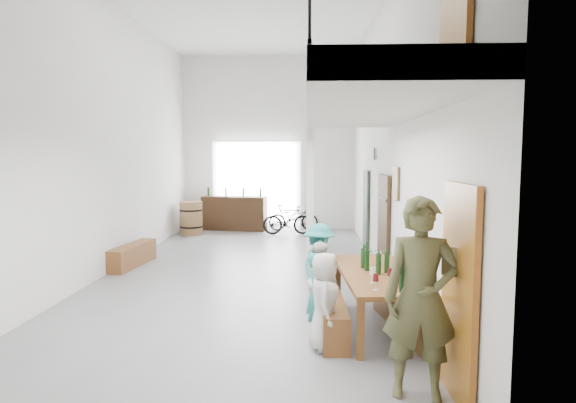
{
  "coord_description": "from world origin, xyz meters",
  "views": [
    {
      "loc": [
        1.27,
        -9.43,
        2.35
      ],
      "look_at": [
        0.89,
        -0.5,
        1.5
      ],
      "focal_mm": 30.0,
      "sensor_mm": 36.0,
      "label": 1
    }
  ],
  "objects_px": {
    "bench_inner": "(330,311)",
    "serving_counter": "(234,213)",
    "oak_barrel": "(191,218)",
    "bicycle_near": "(293,218)",
    "tasting_table": "(377,278)",
    "host_standing": "(421,298)",
    "side_bench": "(132,255)"
  },
  "relations": [
    {
      "from": "serving_counter",
      "to": "bicycle_near",
      "type": "relative_size",
      "value": 1.31
    },
    {
      "from": "host_standing",
      "to": "tasting_table",
      "type": "bearing_deg",
      "value": 103.34
    },
    {
      "from": "oak_barrel",
      "to": "host_standing",
      "type": "bearing_deg",
      "value": -64.3
    },
    {
      "from": "oak_barrel",
      "to": "host_standing",
      "type": "relative_size",
      "value": 0.5
    },
    {
      "from": "tasting_table",
      "to": "side_bench",
      "type": "height_order",
      "value": "tasting_table"
    },
    {
      "from": "side_bench",
      "to": "tasting_table",
      "type": "bearing_deg",
      "value": -37.24
    },
    {
      "from": "oak_barrel",
      "to": "serving_counter",
      "type": "relative_size",
      "value": 0.49
    },
    {
      "from": "oak_barrel",
      "to": "side_bench",
      "type": "bearing_deg",
      "value": -93.77
    },
    {
      "from": "tasting_table",
      "to": "serving_counter",
      "type": "height_order",
      "value": "serving_counter"
    },
    {
      "from": "serving_counter",
      "to": "host_standing",
      "type": "height_order",
      "value": "host_standing"
    },
    {
      "from": "oak_barrel",
      "to": "serving_counter",
      "type": "bearing_deg",
      "value": 40.41
    },
    {
      "from": "side_bench",
      "to": "oak_barrel",
      "type": "height_order",
      "value": "oak_barrel"
    },
    {
      "from": "oak_barrel",
      "to": "host_standing",
      "type": "distance_m",
      "value": 10.59
    },
    {
      "from": "side_bench",
      "to": "host_standing",
      "type": "bearing_deg",
      "value": -48.14
    },
    {
      "from": "oak_barrel",
      "to": "tasting_table",
      "type": "bearing_deg",
      "value": -60.03
    },
    {
      "from": "host_standing",
      "to": "oak_barrel",
      "type": "bearing_deg",
      "value": 124.22
    },
    {
      "from": "host_standing",
      "to": "bicycle_near",
      "type": "bearing_deg",
      "value": 106.99
    },
    {
      "from": "side_bench",
      "to": "serving_counter",
      "type": "height_order",
      "value": "serving_counter"
    },
    {
      "from": "side_bench",
      "to": "serving_counter",
      "type": "relative_size",
      "value": 0.81
    },
    {
      "from": "tasting_table",
      "to": "bench_inner",
      "type": "distance_m",
      "value": 0.79
    },
    {
      "from": "oak_barrel",
      "to": "bench_inner",
      "type": "bearing_deg",
      "value": -63.64
    },
    {
      "from": "tasting_table",
      "to": "bench_inner",
      "type": "relative_size",
      "value": 1.18
    },
    {
      "from": "tasting_table",
      "to": "serving_counter",
      "type": "relative_size",
      "value": 1.16
    },
    {
      "from": "side_bench",
      "to": "oak_barrel",
      "type": "xyz_separation_m",
      "value": [
        0.27,
        4.11,
        0.27
      ]
    },
    {
      "from": "serving_counter",
      "to": "host_standing",
      "type": "xyz_separation_m",
      "value": [
        3.44,
        -10.51,
        0.45
      ]
    },
    {
      "from": "bicycle_near",
      "to": "bench_inner",
      "type": "bearing_deg",
      "value": -179.9
    },
    {
      "from": "bench_inner",
      "to": "serving_counter",
      "type": "height_order",
      "value": "serving_counter"
    },
    {
      "from": "bench_inner",
      "to": "bicycle_near",
      "type": "relative_size",
      "value": 1.29
    },
    {
      "from": "oak_barrel",
      "to": "bicycle_near",
      "type": "bearing_deg",
      "value": 17.03
    },
    {
      "from": "oak_barrel",
      "to": "bicycle_near",
      "type": "height_order",
      "value": "oak_barrel"
    },
    {
      "from": "oak_barrel",
      "to": "bicycle_near",
      "type": "distance_m",
      "value": 3.17
    },
    {
      "from": "tasting_table",
      "to": "host_standing",
      "type": "height_order",
      "value": "host_standing"
    }
  ]
}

